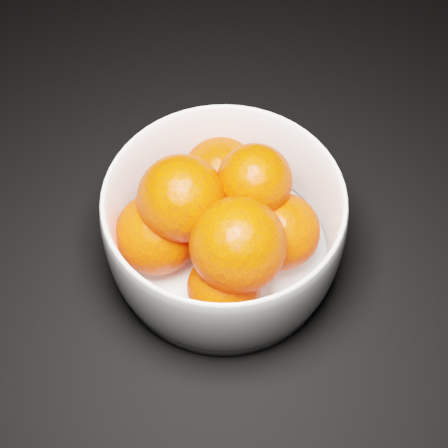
% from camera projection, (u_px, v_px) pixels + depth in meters
% --- Properties ---
extents(bowl, '(0.23, 0.23, 0.11)m').
position_uv_depth(bowl, '(224.00, 227.00, 0.60)').
color(bowl, white).
rests_on(bowl, ground).
extents(orange_pile, '(0.19, 0.19, 0.13)m').
position_uv_depth(orange_pile, '(219.00, 219.00, 0.59)').
color(orange_pile, '#FF3000').
rests_on(orange_pile, bowl).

